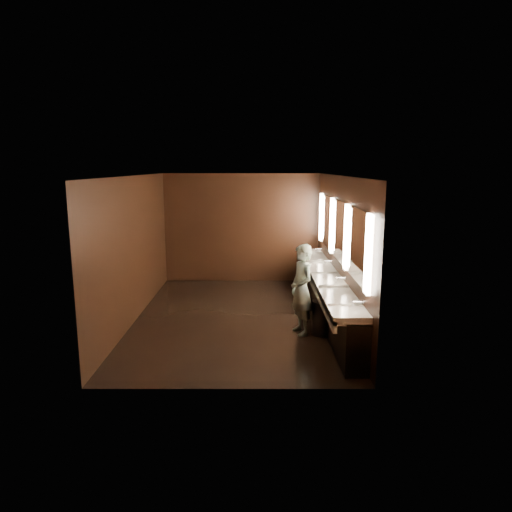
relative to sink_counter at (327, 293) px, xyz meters
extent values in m
plane|color=black|center=(-1.79, 0.00, -0.50)|extent=(6.00, 6.00, 0.00)
cube|color=#2D2D2B|center=(-1.79, 0.00, 2.30)|extent=(4.00, 6.00, 0.02)
cube|color=black|center=(-1.79, 3.00, 0.90)|extent=(4.00, 0.02, 2.80)
cube|color=black|center=(-1.79, -3.00, 0.90)|extent=(4.00, 0.02, 2.80)
cube|color=black|center=(-3.79, 0.00, 0.90)|extent=(0.02, 6.00, 2.80)
cube|color=black|center=(0.21, 0.00, 0.90)|extent=(0.02, 6.00, 2.80)
cube|color=black|center=(0.03, 0.00, -0.09)|extent=(0.36, 5.40, 0.81)
cube|color=white|center=(-0.07, 0.00, 0.35)|extent=(0.55, 5.40, 0.12)
cube|color=white|center=(-0.31, 0.00, 0.27)|extent=(0.06, 5.40, 0.18)
cylinder|color=silver|center=(0.12, -2.20, 0.49)|extent=(0.18, 0.04, 0.04)
cylinder|color=silver|center=(0.12, -0.73, 0.49)|extent=(0.18, 0.04, 0.04)
cylinder|color=silver|center=(0.12, 0.73, 0.49)|extent=(0.18, 0.04, 0.04)
cylinder|color=silver|center=(0.12, 2.20, 0.49)|extent=(0.18, 0.04, 0.04)
cube|color=#FBE2C2|center=(0.18, -2.40, 1.25)|extent=(0.06, 0.22, 1.15)
cube|color=white|center=(0.19, -1.60, 1.25)|extent=(0.03, 1.32, 1.15)
cube|color=#FBE2C2|center=(0.18, -0.80, 1.25)|extent=(0.06, 0.23, 1.15)
cube|color=white|center=(0.19, 0.00, 1.25)|extent=(0.03, 1.32, 1.15)
cube|color=#FBE2C2|center=(0.18, 0.80, 1.25)|extent=(0.06, 0.23, 1.15)
cube|color=white|center=(0.19, 1.60, 1.25)|extent=(0.03, 1.32, 1.15)
cube|color=#FBE2C2|center=(0.18, 2.40, 1.25)|extent=(0.06, 0.22, 1.15)
imported|color=#85B7C6|center=(-0.61, -0.88, 0.32)|extent=(0.56, 0.69, 1.63)
cylinder|color=black|center=(-0.22, -0.92, -0.19)|extent=(0.47, 0.47, 0.62)
camera|label=1|loc=(-1.41, -8.74, 2.48)|focal=32.00mm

